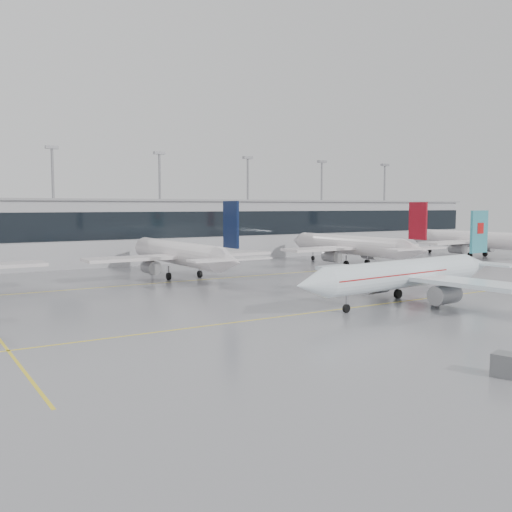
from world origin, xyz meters
TOP-DOWN VIEW (x-y plane):
  - ground at (0.00, 0.00)m, footprint 320.00×320.00m
  - taxi_line_main at (0.00, 0.00)m, footprint 120.00×0.25m
  - taxi_line_north at (0.00, 30.00)m, footprint 120.00×0.25m
  - terminal at (0.00, 62.00)m, footprint 180.00×15.00m
  - terminal_glass at (0.00, 54.45)m, footprint 180.00×0.20m
  - terminal_roof at (0.00, 62.00)m, footprint 182.00×16.00m
  - light_masts at (0.00, 68.00)m, footprint 156.40×1.00m
  - air_canada_jet at (12.85, -0.84)m, footprint 34.24×26.89m
  - parked_jet_c at (-0.00, 33.69)m, footprint 29.64×36.96m
  - parked_jet_d at (35.00, 33.69)m, footprint 29.64×36.96m
  - parked_jet_e at (70.00, 33.69)m, footprint 29.64×36.96m
  - gse_unit at (-3.74, -24.30)m, footprint 1.86×1.79m

SIDE VIEW (x-z plane):
  - ground at x=0.00m, z-range 0.00..0.00m
  - taxi_line_main at x=0.00m, z-range 0.00..0.01m
  - taxi_line_north at x=0.00m, z-range 0.00..0.01m
  - gse_unit at x=-3.74m, z-range 0.00..1.52m
  - air_canada_jet at x=12.85m, z-range -1.95..8.53m
  - parked_jet_c at x=0.00m, z-range -2.15..9.57m
  - parked_jet_d at x=35.00m, z-range -2.15..9.57m
  - parked_jet_e at x=70.00m, z-range -2.15..9.57m
  - terminal at x=0.00m, z-range 0.00..12.00m
  - terminal_glass at x=0.00m, z-range 5.00..10.00m
  - terminal_roof at x=0.00m, z-range 12.00..12.40m
  - light_masts at x=0.00m, z-range 2.04..24.64m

